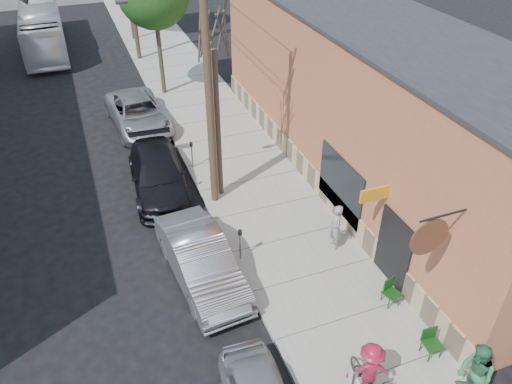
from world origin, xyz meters
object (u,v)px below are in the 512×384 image
object	(u,v)px
bus	(42,27)
car_3	(139,114)
patio_chair_a	(392,293)
patron_green	(475,375)
tree_bare	(217,127)
parking_meter_far	(192,151)
patio_chair_b	(432,344)
utility_pole_near	(206,74)
cyclist	(370,370)
car_2	(158,174)
car_1	(201,261)
patron_grey	(335,227)
parking_meter_near	(240,240)

from	to	relation	value
bus	car_3	bearing A→B (deg)	-73.98
patio_chair_a	patron_green	distance (m)	3.50
tree_bare	bus	xyz separation A→B (m)	(-6.00, 21.09, -1.61)
parking_meter_far	patio_chair_b	size ratio (longest dim) A/B	1.41
tree_bare	patron_green	xyz separation A→B (m)	(3.12, -11.02, -2.00)
utility_pole_near	patio_chair_b	world-z (taller)	utility_pole_near
cyclist	car_2	bearing A→B (deg)	-57.94
bus	tree_bare	bearing A→B (deg)	-74.08
bus	cyclist	bearing A→B (deg)	-77.55
patio_chair_a	tree_bare	bearing A→B (deg)	95.42
car_2	patio_chair_b	bearing A→B (deg)	-59.81
tree_bare	bus	world-z (taller)	tree_bare
car_1	car_2	world-z (taller)	car_1
tree_bare	cyclist	world-z (taller)	tree_bare
tree_bare	patron_green	distance (m)	11.63
parking_meter_far	cyclist	bearing A→B (deg)	-83.58
tree_bare	patio_chair_a	xyz separation A→B (m)	(3.09, -7.57, -2.53)
car_3	bus	xyz separation A→B (m)	(-4.00, 13.96, 0.76)
utility_pole_near	patio_chair_a	world-z (taller)	utility_pole_near
patron_grey	car_1	xyz separation A→B (m)	(-4.71, 0.27, -0.22)
patron_grey	car_1	world-z (taller)	patron_grey
cyclist	car_1	xyz separation A→B (m)	(-2.82, 5.56, -0.20)
utility_pole_near	parking_meter_far	bearing A→B (deg)	93.05
tree_bare	patio_chair_a	distance (m)	8.56
bus	patron_grey	bearing A→B (deg)	-71.25
cyclist	patron_grey	bearing A→B (deg)	-92.85
patron_green	car_1	size ratio (longest dim) A/B	0.40
patio_chair_a	patron_green	world-z (taller)	patron_green
utility_pole_near	tree_bare	bearing A→B (deg)	41.80
car_3	parking_meter_near	bearing A→B (deg)	-87.08
parking_meter_far	cyclist	xyz separation A→B (m)	(1.37, -12.17, 0.03)
patio_chair_a	patio_chair_b	xyz separation A→B (m)	(-0.03, -2.02, 0.00)
utility_pole_near	patron_green	xyz separation A→B (m)	(3.53, -10.66, -4.28)
parking_meter_far	bus	size ratio (longest dim) A/B	0.11
parking_meter_far	car_2	xyz separation A→B (m)	(-1.68, -1.01, -0.22)
cyclist	tree_bare	bearing A→B (deg)	-68.50
car_2	bus	xyz separation A→B (m)	(-3.76, 19.83, 0.75)
car_2	patron_green	bearing A→B (deg)	-62.32
patio_chair_b	car_2	world-z (taller)	car_2
patio_chair_b	patio_chair_a	bearing A→B (deg)	93.06
tree_bare	cyclist	bearing A→B (deg)	-85.26
tree_bare	patron_green	bearing A→B (deg)	-74.21
utility_pole_near	patron_grey	xyz separation A→B (m)	(3.12, -4.25, -4.38)
utility_pole_near	patron_green	size ratio (longest dim) A/B	5.11
parking_meter_near	cyclist	distance (m)	6.06
patron_grey	tree_bare	bearing A→B (deg)	-134.40
parking_meter_near	patron_grey	bearing A→B (deg)	-10.55
patron_grey	cyclist	world-z (taller)	patron_grey
utility_pole_near	patron_grey	world-z (taller)	utility_pole_near
tree_bare	parking_meter_near	bearing A→B (deg)	-97.82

